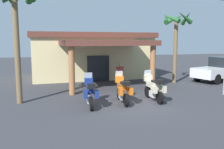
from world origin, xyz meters
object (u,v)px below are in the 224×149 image
at_px(motorcycle_blue, 90,93).
at_px(motorcycle_orange, 123,90).
at_px(palm_tree_near_portico, 176,28).
at_px(palm_tree_roadside, 15,10).
at_px(motel_building, 91,54).
at_px(pickup_truck_white, 221,69).
at_px(motorcycle_cream, 154,88).
at_px(pedestrian, 120,72).

distance_m(motorcycle_blue, motorcycle_orange, 1.80).
bearing_deg(palm_tree_near_portico, palm_tree_roadside, -164.22).
bearing_deg(motorcycle_orange, palm_tree_near_portico, -46.11).
relative_size(motel_building, pickup_truck_white, 1.97).
distance_m(motorcycle_blue, motorcycle_cream, 3.58).
relative_size(motorcycle_cream, pickup_truck_white, 0.40).
bearing_deg(pickup_truck_white, pedestrian, 158.60).
height_order(motorcycle_blue, motorcycle_orange, same).
relative_size(motorcycle_blue, pedestrian, 1.37).
relative_size(palm_tree_roadside, palm_tree_near_portico, 1.11).
bearing_deg(motorcycle_cream, palm_tree_near_portico, -39.63).
height_order(motorcycle_orange, motorcycle_cream, same).
distance_m(motorcycle_orange, motorcycle_cream, 1.79).
height_order(motorcycle_cream, pickup_truck_white, pickup_truck_white).
relative_size(motel_building, palm_tree_roadside, 1.76).
bearing_deg(palm_tree_roadside, motorcycle_blue, -26.71).
relative_size(pedestrian, palm_tree_roadside, 0.26).
bearing_deg(motorcycle_blue, pickup_truck_white, -62.35).
xyz_separation_m(motorcycle_blue, motorcycle_cream, (3.58, 0.14, 0.00)).
relative_size(motorcycle_blue, pickup_truck_white, 0.40).
bearing_deg(motorcycle_orange, motorcycle_blue, 101.70).
bearing_deg(motel_building, pedestrian, -75.68).
distance_m(motorcycle_cream, palm_tree_near_portico, 7.20).
xyz_separation_m(motorcycle_cream, palm_tree_roadside, (-6.98, 1.57, 4.12)).
xyz_separation_m(motorcycle_blue, palm_tree_near_portico, (7.74, 4.86, 3.51)).
height_order(motorcycle_blue, pedestrian, pedestrian).
xyz_separation_m(motorcycle_blue, pedestrian, (3.39, 5.34, 0.23)).
distance_m(motel_building, motorcycle_blue, 10.35).
height_order(motel_building, palm_tree_near_portico, palm_tree_near_portico).
bearing_deg(motel_building, motorcycle_cream, -82.15).
xyz_separation_m(motel_building, motorcycle_blue, (-2.17, -10.02, -1.35)).
xyz_separation_m(motel_building, palm_tree_near_portico, (5.57, -5.16, 2.16)).
bearing_deg(motel_building, motorcycle_orange, -92.48).
bearing_deg(motorcycle_orange, pedestrian, -11.48).
distance_m(motorcycle_blue, pickup_truck_white, 12.78).
xyz_separation_m(motorcycle_orange, motorcycle_cream, (1.79, -0.05, 0.00)).
bearing_deg(pickup_truck_white, motorcycle_cream, -168.29).
relative_size(motel_building, motorcycle_orange, 4.93).
bearing_deg(motorcycle_cream, pedestrian, 3.88).
distance_m(motorcycle_cream, pedestrian, 5.21).
bearing_deg(motorcycle_orange, palm_tree_roadside, 79.38).
relative_size(motorcycle_blue, palm_tree_roadside, 0.36).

